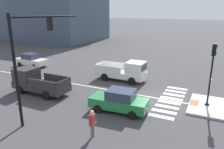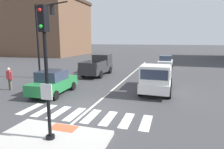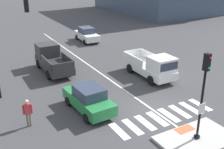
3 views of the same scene
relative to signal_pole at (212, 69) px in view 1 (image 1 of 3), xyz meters
name	(u,v)px [view 1 (image 1 of 3)]	position (x,y,z in m)	size (l,w,h in m)	color
ground_plane	(163,99)	(0.00, 3.28, -2.92)	(300.00, 300.00, 0.00)	#3D3D3F
traffic_island	(207,106)	(0.00, 0.01, -2.85)	(4.07, 2.50, 0.15)	#B2AFA8
tactile_pad_front	(194,103)	(0.00, 0.91, -2.77)	(1.10, 0.60, 0.01)	#DB5B38
signal_pole	(212,69)	(0.00, 0.00, 0.00)	(0.44, 0.38, 4.60)	black
crosswalk_stripe_a	(161,117)	(-3.10, 2.72, -2.92)	(0.44, 1.80, 0.01)	silver
crosswalk_stripe_b	(164,111)	(-2.21, 2.72, -2.92)	(0.44, 1.80, 0.01)	silver
crosswalk_stripe_c	(167,107)	(-1.33, 2.72, -2.92)	(0.44, 1.80, 0.01)	silver
crosswalk_stripe_d	(169,102)	(-0.44, 2.72, -2.92)	(0.44, 1.80, 0.01)	silver
crosswalk_stripe_e	(171,98)	(0.44, 2.72, -2.92)	(0.44, 1.80, 0.01)	silver
crosswalk_stripe_f	(174,95)	(1.33, 2.72, -2.92)	(0.44, 1.80, 0.01)	silver
crosswalk_stripe_g	(175,91)	(2.21, 2.72, -2.92)	(0.44, 1.80, 0.01)	silver
crosswalk_stripe_h	(177,88)	(3.10, 2.72, -2.92)	(0.44, 1.80, 0.01)	silver
lane_centre_line	(64,82)	(-0.02, 13.28, -2.92)	(0.14, 28.00, 0.01)	silver
traffic_light_mast	(27,55)	(-7.39, 10.00, 1.53)	(4.25, 1.67, 6.88)	black
building_corner_right	(52,15)	(25.20, 35.75, 2.75)	(16.81, 22.49, 11.31)	#3D4C60
car_green_westbound_near	(119,101)	(-3.56, 5.65, -2.11)	(2.03, 4.19, 1.64)	#237A3D
car_white_eastbound_distant	(31,60)	(3.36, 21.03, -2.11)	(1.96, 4.16, 1.64)	white
pickup_truck_charcoal_westbound_far	(37,82)	(-3.30, 13.68, -1.94)	(2.09, 5.11, 2.08)	#2D2D30
pickup_truck_white_eastbound_mid	(125,71)	(3.13, 7.98, -1.94)	(2.11, 5.12, 2.08)	white
pedestrian_at_curb_left	(92,121)	(-7.28, 5.68, -1.94)	(0.55, 0.25, 1.67)	#6B6051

